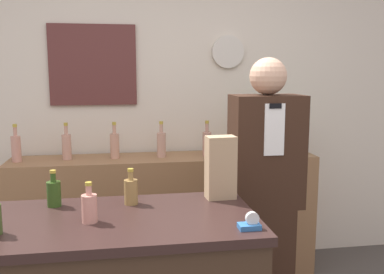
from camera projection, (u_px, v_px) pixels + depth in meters
back_wall at (153, 99)px, 3.41m from camera, size 5.20×0.09×2.70m
back_shelf at (166, 216)px, 3.30m from camera, size 2.29×0.41×0.94m
shopkeeper at (265, 196)px, 2.59m from camera, size 0.42×0.26×1.66m
potted_plant at (279, 126)px, 3.31m from camera, size 0.33×0.33×0.41m
paper_bag at (221, 167)px, 2.16m from camera, size 0.15×0.10×0.32m
tape_dispenser at (250, 224)px, 1.76m from camera, size 0.09×0.06×0.07m
counter_bottle_1 at (54, 193)px, 2.05m from camera, size 0.07×0.07×0.18m
counter_bottle_2 at (89, 207)px, 1.83m from camera, size 0.07×0.07×0.18m
counter_bottle_3 at (131, 191)px, 2.08m from camera, size 0.07×0.07×0.18m
shelf_bottle_0 at (16, 148)px, 3.03m from camera, size 0.07×0.07×0.27m
shelf_bottle_1 at (67, 146)px, 3.11m from camera, size 0.07×0.07×0.27m
shelf_bottle_2 at (115, 145)px, 3.15m from camera, size 0.07×0.07×0.27m
shelf_bottle_3 at (161, 144)px, 3.20m from camera, size 0.07×0.07×0.27m
shelf_bottle_4 at (207, 143)px, 3.24m from camera, size 0.07×0.07×0.27m
shelf_bottle_5 at (250, 141)px, 3.31m from camera, size 0.07×0.07×0.27m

